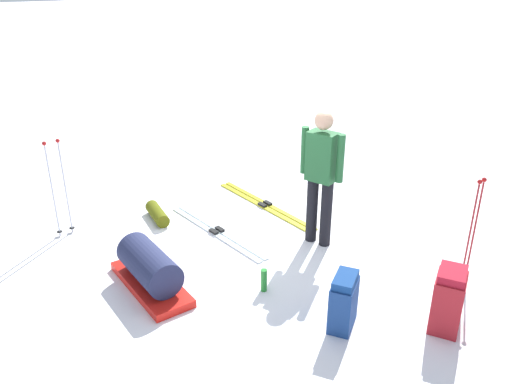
% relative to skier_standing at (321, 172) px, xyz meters
% --- Properties ---
extents(ground_plane, '(80.00, 80.00, 0.00)m').
position_rel_skier_standing_xyz_m(ground_plane, '(0.73, -0.28, -0.95)').
color(ground_plane, white).
extents(skier_standing, '(0.37, 0.50, 1.70)m').
position_rel_skier_standing_xyz_m(skier_standing, '(0.00, 0.00, 0.00)').
color(skier_standing, black).
rests_on(skier_standing, ground_plane).
extents(ski_pair_near, '(0.75, 1.83, 0.05)m').
position_rel_skier_standing_xyz_m(ski_pair_near, '(1.11, -0.71, -0.94)').
color(ski_pair_near, silver).
rests_on(ski_pair_near, ground_plane).
extents(ski_pair_far, '(0.73, 1.95, 0.05)m').
position_rel_skier_standing_xyz_m(ski_pair_far, '(0.21, -1.20, -0.94)').
color(ski_pair_far, gold).
rests_on(ski_pair_far, ground_plane).
extents(backpack_large_dark, '(0.42, 0.42, 0.57)m').
position_rel_skier_standing_xyz_m(backpack_large_dark, '(0.56, 1.54, -0.68)').
color(backpack_large_dark, navy).
rests_on(backpack_large_dark, ground_plane).
extents(backpack_bright, '(0.46, 0.45, 0.65)m').
position_rel_skier_standing_xyz_m(backpack_bright, '(-0.35, 1.94, -0.64)').
color(backpack_bright, maroon).
rests_on(backpack_bright, ground_plane).
extents(ski_poles_planted_near, '(0.15, 0.09, 1.21)m').
position_rel_skier_standing_xyz_m(ski_poles_planted_near, '(-1.14, 1.33, -0.28)').
color(ski_poles_planted_near, maroon).
rests_on(ski_poles_planted_near, ground_plane).
extents(ski_poles_planted_far, '(0.23, 0.12, 1.28)m').
position_rel_skier_standing_xyz_m(ski_poles_planted_far, '(2.93, -1.41, -0.24)').
color(ski_poles_planted_far, '#B0B4C4').
rests_on(ski_poles_planted_far, ground_plane).
extents(gear_sled, '(0.71, 1.27, 0.49)m').
position_rel_skier_standing_xyz_m(gear_sled, '(2.15, 0.20, -0.73)').
color(gear_sled, red).
rests_on(gear_sled, ground_plane).
extents(sleeping_mat_rolled, '(0.22, 0.56, 0.18)m').
position_rel_skier_standing_xyz_m(sleeping_mat_rolled, '(1.74, -1.36, -0.86)').
color(sleeping_mat_rolled, '#51570F').
rests_on(sleeping_mat_rolled, ground_plane).
extents(thermos_bottle, '(0.07, 0.07, 0.26)m').
position_rel_skier_standing_xyz_m(thermos_bottle, '(1.04, 0.71, -0.82)').
color(thermos_bottle, '#217B29').
rests_on(thermos_bottle, ground_plane).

